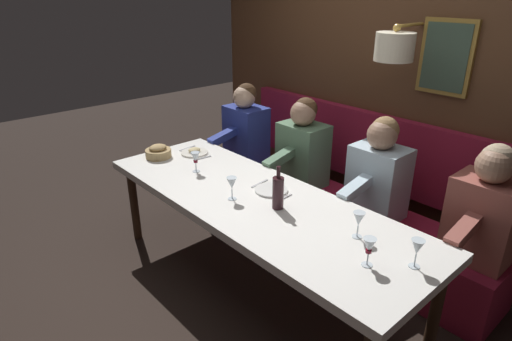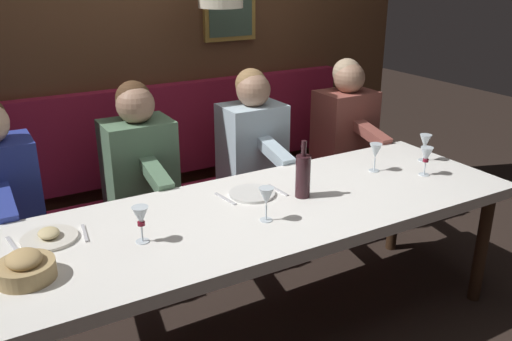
% 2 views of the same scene
% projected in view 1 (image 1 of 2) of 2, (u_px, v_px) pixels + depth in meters
% --- Properties ---
extents(ground_plane, '(12.00, 12.00, 0.00)m').
position_uv_depth(ground_plane, '(255.00, 284.00, 3.27)').
color(ground_plane, black).
extents(dining_table, '(0.90, 2.62, 0.74)m').
position_uv_depth(dining_table, '(255.00, 206.00, 3.00)').
color(dining_table, white).
rests_on(dining_table, ground_plane).
extents(banquette_bench, '(0.52, 2.82, 0.45)m').
position_uv_depth(banquette_bench, '(331.00, 220.00, 3.73)').
color(banquette_bench, maroon).
rests_on(banquette_bench, ground_plane).
extents(back_wall_panel, '(0.59, 4.02, 2.90)m').
position_uv_depth(back_wall_panel, '(384.00, 80.00, 3.62)').
color(back_wall_panel, '#51331E').
rests_on(back_wall_panel, ground_plane).
extents(diner_nearest, '(0.60, 0.40, 0.79)m').
position_uv_depth(diner_nearest, '(485.00, 209.00, 2.68)').
color(diner_nearest, '#934C42').
rests_on(diner_nearest, banquette_bench).
extents(diner_near, '(0.60, 0.40, 0.79)m').
position_uv_depth(diner_near, '(378.00, 172.00, 3.21)').
color(diner_near, silver).
rests_on(diner_near, banquette_bench).
extents(diner_middle, '(0.60, 0.40, 0.79)m').
position_uv_depth(diner_middle, '(303.00, 146.00, 3.74)').
color(diner_middle, '#567A5B').
rests_on(diner_middle, banquette_bench).
extents(diner_far, '(0.60, 0.40, 0.79)m').
position_uv_depth(diner_far, '(245.00, 126.00, 4.26)').
color(diner_far, '#283893').
rests_on(diner_far, banquette_bench).
extents(place_setting_0, '(0.24, 0.33, 0.05)m').
position_uv_depth(place_setting_0, '(194.00, 152.00, 3.77)').
color(place_setting_0, silver).
rests_on(place_setting_0, dining_table).
extents(place_setting_1, '(0.24, 0.32, 0.01)m').
position_uv_depth(place_setting_1, '(271.00, 190.00, 3.08)').
color(place_setting_1, silver).
rests_on(place_setting_1, dining_table).
extents(wine_glass_0, '(0.07, 0.07, 0.16)m').
position_uv_depth(wine_glass_0, '(232.00, 184.00, 2.92)').
color(wine_glass_0, silver).
rests_on(wine_glass_0, dining_table).
extents(wine_glass_1, '(0.07, 0.07, 0.16)m').
position_uv_depth(wine_glass_1, '(369.00, 247.00, 2.22)').
color(wine_glass_1, silver).
rests_on(wine_glass_1, dining_table).
extents(wine_glass_2, '(0.07, 0.07, 0.16)m').
position_uv_depth(wine_glass_2, '(417.00, 248.00, 2.20)').
color(wine_glass_2, silver).
rests_on(wine_glass_2, dining_table).
extents(wine_glass_3, '(0.07, 0.07, 0.16)m').
position_uv_depth(wine_glass_3, '(359.00, 220.00, 2.47)').
color(wine_glass_3, silver).
rests_on(wine_glass_3, dining_table).
extents(wine_glass_4, '(0.07, 0.07, 0.16)m').
position_uv_depth(wine_glass_4, '(195.00, 158.00, 3.36)').
color(wine_glass_4, silver).
rests_on(wine_glass_4, dining_table).
extents(wine_bottle, '(0.08, 0.08, 0.30)m').
position_uv_depth(wine_bottle, '(278.00, 192.00, 2.80)').
color(wine_bottle, '#33191E').
rests_on(wine_bottle, dining_table).
extents(bread_bowl, '(0.22, 0.22, 0.12)m').
position_uv_depth(bread_bowl, '(158.00, 152.00, 3.67)').
color(bread_bowl, tan).
rests_on(bread_bowl, dining_table).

